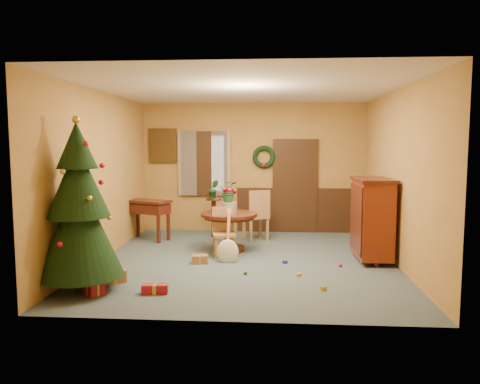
# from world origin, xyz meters

# --- Properties ---
(room_envelope) EXTENTS (5.50, 5.50, 5.50)m
(room_envelope) POSITION_xyz_m (0.21, 2.70, 1.12)
(room_envelope) COLOR #3C4E57
(room_envelope) RESTS_ON ground
(dining_table) EXTENTS (1.05, 1.05, 0.72)m
(dining_table) POSITION_xyz_m (-0.35, 0.71, 0.50)
(dining_table) COLOR #32160B
(dining_table) RESTS_ON floor
(urn) EXTENTS (0.28, 0.28, 0.20)m
(urn) POSITION_xyz_m (-0.35, 0.71, 0.82)
(urn) COLOR slate
(urn) RESTS_ON dining_table
(centerpiece_plant) EXTENTS (0.35, 0.30, 0.39)m
(centerpiece_plant) POSITION_xyz_m (-0.35, 0.71, 1.12)
(centerpiece_plant) COLOR #1E4C23
(centerpiece_plant) RESTS_ON urn
(chair_near) EXTENTS (0.46, 0.46, 0.88)m
(chair_near) POSITION_xyz_m (-0.41, 0.31, 0.47)
(chair_near) COLOR olive
(chair_near) RESTS_ON floor
(chair_far) EXTENTS (0.61, 0.61, 1.05)m
(chair_far) POSITION_xyz_m (0.14, 1.71, 0.56)
(chair_far) COLOR olive
(chair_far) RESTS_ON floor
(guitar) EXTENTS (0.41, 0.59, 0.86)m
(guitar) POSITION_xyz_m (-0.30, -0.11, 0.44)
(guitar) COLOR beige
(guitar) RESTS_ON floor
(plant_stand) EXTENTS (0.32, 0.32, 0.83)m
(plant_stand) POSITION_xyz_m (-0.80, 2.00, 0.52)
(plant_stand) COLOR #32160B
(plant_stand) RESTS_ON floor
(stand_plant) EXTENTS (0.27, 0.24, 0.41)m
(stand_plant) POSITION_xyz_m (-0.80, 2.00, 1.03)
(stand_plant) COLOR #19471E
(stand_plant) RESTS_ON plant_stand
(christmas_tree) EXTENTS (1.15, 1.15, 2.37)m
(christmas_tree) POSITION_xyz_m (-2.15, -1.76, 1.13)
(christmas_tree) COLOR #382111
(christmas_tree) RESTS_ON floor
(writing_desk) EXTENTS (1.05, 0.80, 0.84)m
(writing_desk) POSITION_xyz_m (-2.14, 1.61, 0.63)
(writing_desk) COLOR #32160B
(writing_desk) RESTS_ON floor
(sideboard) EXTENTS (0.61, 1.12, 1.42)m
(sideboard) POSITION_xyz_m (2.15, 0.19, 0.76)
(sideboard) COLOR #521F09
(sideboard) RESTS_ON floor
(gift_a) EXTENTS (0.41, 0.39, 0.18)m
(gift_a) POSITION_xyz_m (-1.84, -1.37, 0.09)
(gift_a) COLOR brown
(gift_a) RESTS_ON floor
(gift_b) EXTENTS (0.30, 0.30, 0.21)m
(gift_b) POSITION_xyz_m (-1.91, -1.93, 0.10)
(gift_b) COLOR maroon
(gift_b) RESTS_ON floor
(gift_c) EXTENTS (0.29, 0.23, 0.14)m
(gift_c) POSITION_xyz_m (-0.76, -0.21, 0.07)
(gift_c) COLOR brown
(gift_c) RESTS_ON floor
(gift_d) EXTENTS (0.36, 0.18, 0.12)m
(gift_d) POSITION_xyz_m (-1.12, -1.82, 0.06)
(gift_d) COLOR maroon
(gift_d) RESTS_ON floor
(toy_a) EXTENTS (0.09, 0.08, 0.05)m
(toy_a) POSITION_xyz_m (0.67, -0.12, 0.03)
(toy_a) COLOR #2535A4
(toy_a) RESTS_ON floor
(toy_b) EXTENTS (0.06, 0.06, 0.06)m
(toy_b) POSITION_xyz_m (0.04, -0.84, 0.03)
(toy_b) COLOR #298C26
(toy_b) RESTS_ON floor
(toy_c) EXTENTS (0.09, 0.09, 0.05)m
(toy_c) POSITION_xyz_m (0.86, -0.88, 0.03)
(toy_c) COLOR gold
(toy_c) RESTS_ON floor
(toy_d) EXTENTS (0.06, 0.06, 0.06)m
(toy_d) POSITION_xyz_m (1.56, -0.30, 0.03)
(toy_d) COLOR red
(toy_d) RESTS_ON floor
(toy_e) EXTENTS (0.09, 0.09, 0.05)m
(toy_e) POSITION_xyz_m (1.16, -1.53, 0.03)
(toy_e) COLOR gold
(toy_e) RESTS_ON floor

